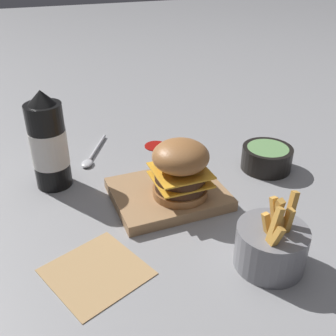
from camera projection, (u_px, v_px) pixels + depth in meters
The scene contains 9 objects.
ground_plane at pixel (191, 198), 0.82m from camera, with size 6.00×6.00×0.00m, color gray.
serving_board at pixel (168, 194), 0.81m from camera, with size 0.22×0.18×0.02m.
burger at pixel (180, 168), 0.76m from camera, with size 0.11×0.11×0.12m.
ketchup_bottle at pixel (49, 144), 0.81m from camera, with size 0.08×0.08×0.21m.
fries_basket at pixel (271, 245), 0.63m from camera, with size 0.11×0.11×0.13m.
side_bowl at pixel (267, 157), 0.91m from camera, with size 0.12×0.12×0.05m.
spoon at pixel (91, 157), 0.96m from camera, with size 0.10×0.16×0.01m.
ketchup_puddle at pixel (156, 146), 1.02m from camera, with size 0.06×0.06×0.00m.
parchment_square at pixel (96, 272), 0.63m from camera, with size 0.18×0.18×0.00m.
Camera 1 is at (-0.29, -0.61, 0.46)m, focal length 42.00 mm.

